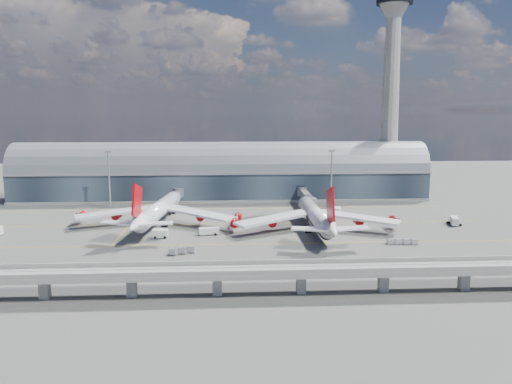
{
  "coord_description": "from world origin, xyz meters",
  "views": [
    {
      "loc": [
        2.7,
        -168.18,
        43.28
      ],
      "look_at": [
        12.93,
        10.0,
        14.0
      ],
      "focal_mm": 35.0,
      "sensor_mm": 36.0,
      "label": 1
    }
  ],
  "objects": [
    {
      "name": "airliner_left",
      "position": [
        -23.94,
        17.91,
        5.84
      ],
      "size": [
        63.81,
        67.11,
        20.45
      ],
      "rotation": [
        0.0,
        0.0,
        -0.12
      ],
      "color": "white",
      "rests_on": "ground"
    },
    {
      "name": "service_truck_2",
      "position": [
        -4.05,
        3.13,
        1.34
      ],
      "size": [
        7.34,
        3.45,
        2.56
      ],
      "rotation": [
        0.0,
        0.0,
        1.78
      ],
      "color": "silver",
      "rests_on": "ground"
    },
    {
      "name": "floodlight_mast_right",
      "position": [
        50.0,
        55.0,
        13.63
      ],
      "size": [
        3.0,
        0.7,
        25.7
      ],
      "color": "gray",
      "rests_on": "ground"
    },
    {
      "name": "service_truck_3",
      "position": [
        89.0,
        13.17,
        1.6
      ],
      "size": [
        4.22,
        6.91,
        3.13
      ],
      "rotation": [
        0.0,
        0.0,
        -0.29
      ],
      "color": "silver",
      "rests_on": "ground"
    },
    {
      "name": "service_truck_5",
      "position": [
        -27.74,
        41.11,
        1.46
      ],
      "size": [
        6.31,
        4.52,
        2.85
      ],
      "rotation": [
        0.0,
        0.0,
        1.14
      ],
      "color": "silver",
      "rests_on": "ground"
    },
    {
      "name": "jet_bridge_right",
      "position": [
        37.93,
        51.18,
        5.18
      ],
      "size": [
        4.4,
        32.0,
        7.25
      ],
      "color": "gray",
      "rests_on": "ground"
    },
    {
      "name": "cargo_train_2",
      "position": [
        59.51,
        -13.1,
        0.88
      ],
      "size": [
        10.27,
        2.54,
        1.69
      ],
      "rotation": [
        0.0,
        0.0,
        1.67
      ],
      "color": "gray",
      "rests_on": "ground"
    },
    {
      "name": "service_truck_1",
      "position": [
        -20.58,
        -0.31,
        1.51
      ],
      "size": [
        5.16,
        2.59,
        2.99
      ],
      "rotation": [
        0.0,
        0.0,
        1.57
      ],
      "color": "silver",
      "rests_on": "ground"
    },
    {
      "name": "guideway",
      "position": [
        -0.0,
        -55.0,
        5.29
      ],
      "size": [
        220.0,
        8.5,
        7.2
      ],
      "color": "gray",
      "rests_on": "ground"
    },
    {
      "name": "cargo_train_0",
      "position": [
        -16.7,
        -37.27,
        0.76
      ],
      "size": [
        6.65,
        2.81,
        1.46
      ],
      "rotation": [
        0.0,
        0.0,
        1.8
      ],
      "color": "gray",
      "rests_on": "ground"
    },
    {
      "name": "service_truck_4",
      "position": [
        48.29,
        34.06,
        1.6
      ],
      "size": [
        4.11,
        5.98,
        3.17
      ],
      "rotation": [
        0.0,
        0.0,
        -0.32
      ],
      "color": "silver",
      "rests_on": "ground"
    },
    {
      "name": "taxi_lines",
      "position": [
        0.0,
        22.11,
        0.01
      ],
      "size": [
        200.0,
        80.12,
        0.01
      ],
      "color": "gold",
      "rests_on": "ground"
    },
    {
      "name": "floodlight_mast_left",
      "position": [
        -50.0,
        55.0,
        13.63
      ],
      "size": [
        3.0,
        0.7,
        25.7
      ],
      "color": "gray",
      "rests_on": "ground"
    },
    {
      "name": "control_tower",
      "position": [
        85.0,
        83.0,
        51.64
      ],
      "size": [
        19.0,
        19.0,
        103.0
      ],
      "color": "gray",
      "rests_on": "ground"
    },
    {
      "name": "jet_bridge_left",
      "position": [
        -20.18,
        53.12,
        5.18
      ],
      "size": [
        4.4,
        28.0,
        7.25
      ],
      "color": "gray",
      "rests_on": "ground"
    },
    {
      "name": "ground",
      "position": [
        0.0,
        0.0,
        0.0
      ],
      "size": [
        500.0,
        500.0,
        0.0
      ],
      "primitive_type": "plane",
      "color": "#474744",
      "rests_on": "ground"
    },
    {
      "name": "cargo_train_1",
      "position": [
        -11.24,
        -20.06,
        1.01
      ],
      "size": [
        8.72,
        4.85,
        1.94
      ],
      "rotation": [
        0.0,
        0.0,
        1.2
      ],
      "color": "gray",
      "rests_on": "ground"
    },
    {
      "name": "terminal",
      "position": [
        0.0,
        77.99,
        11.34
      ],
      "size": [
        200.0,
        30.0,
        28.0
      ],
      "color": "#1E2732",
      "rests_on": "ground"
    },
    {
      "name": "airliner_right",
      "position": [
        34.44,
        6.17,
        5.35
      ],
      "size": [
        62.05,
        64.83,
        20.63
      ],
      "rotation": [
        0.0,
        0.0,
        0.0
      ],
      "color": "white",
      "rests_on": "ground"
    }
  ]
}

